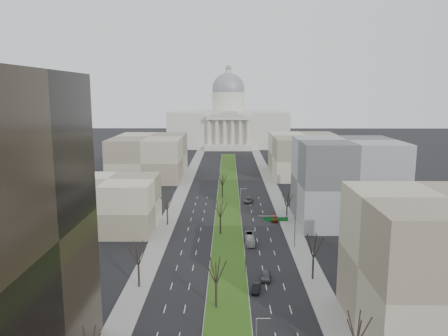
# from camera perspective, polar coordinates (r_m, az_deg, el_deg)

# --- Properties ---
(ground) EXTENTS (600.00, 600.00, 0.00)m
(ground) POSITION_cam_1_polar(r_m,az_deg,el_deg) (155.85, 0.53, -3.96)
(ground) COLOR black
(ground) RESTS_ON ground
(median) EXTENTS (8.00, 222.03, 0.20)m
(median) POSITION_cam_1_polar(r_m,az_deg,el_deg) (154.84, 0.53, -4.01)
(median) COLOR #999993
(median) RESTS_ON ground
(sidewalk_left) EXTENTS (5.00, 330.00, 0.15)m
(sidewalk_left) POSITION_cam_1_polar(r_m,az_deg,el_deg) (132.87, -7.10, -6.47)
(sidewalk_left) COLOR gray
(sidewalk_left) RESTS_ON ground
(sidewalk_right) EXTENTS (5.00, 330.00, 0.15)m
(sidewalk_right) POSITION_cam_1_polar(r_m,az_deg,el_deg) (132.85, 8.14, -6.50)
(sidewalk_right) COLOR gray
(sidewalk_right) RESTS_ON ground
(capitol) EXTENTS (80.00, 46.00, 55.00)m
(capitol) POSITION_cam_1_polar(r_m,az_deg,el_deg) (301.60, 0.56, 5.94)
(capitol) COLOR beige
(capitol) RESTS_ON ground
(building_beige_left) EXTENTS (26.00, 22.00, 14.00)m
(building_beige_left) POSITION_cam_1_polar(r_m,az_deg,el_deg) (124.68, -14.88, -4.54)
(building_beige_left) COLOR gray
(building_beige_left) RESTS_ON ground
(building_tan_right) EXTENTS (26.00, 24.00, 22.00)m
(building_tan_right) POSITION_cam_1_polar(r_m,az_deg,el_deg) (76.08, 26.74, -11.54)
(building_tan_right) COLOR gray
(building_tan_right) RESTS_ON ground
(building_grey_right) EXTENTS (28.00, 26.00, 24.00)m
(building_grey_right) POSITION_cam_1_polar(r_m,az_deg,el_deg) (130.37, 15.65, -1.69)
(building_grey_right) COLOR #5C5F61
(building_grey_right) RESTS_ON ground
(building_far_left) EXTENTS (30.00, 40.00, 18.00)m
(building_far_left) POSITION_cam_1_polar(r_m,az_deg,el_deg) (196.54, -9.72, 1.49)
(building_far_left) COLOR gray
(building_far_left) RESTS_ON ground
(building_far_right) EXTENTS (30.00, 40.00, 18.00)m
(building_far_right) POSITION_cam_1_polar(r_m,az_deg,el_deg) (201.37, 10.56, 1.66)
(building_far_right) COLOR gray
(building_far_right) RESTS_ON ground
(tree_left_mid) EXTENTS (5.40, 5.40, 9.72)m
(tree_left_mid) POSITION_cam_1_polar(r_m,az_deg,el_deg) (86.68, -11.17, -10.84)
(tree_left_mid) COLOR black
(tree_left_mid) RESTS_ON ground
(tree_left_far) EXTENTS (5.28, 5.28, 9.50)m
(tree_left_far) POSITION_cam_1_polar(r_m,az_deg,el_deg) (124.35, -7.46, -4.40)
(tree_left_far) COLOR black
(tree_left_far) RESTS_ON ground
(tree_right_near) EXTENTS (5.16, 5.16, 9.29)m
(tree_right_near) POSITION_cam_1_polar(r_m,az_deg,el_deg) (63.88, 17.02, -19.36)
(tree_right_near) COLOR black
(tree_right_near) RESTS_ON ground
(tree_right_mid) EXTENTS (5.52, 5.52, 9.94)m
(tree_right_mid) POSITION_cam_1_polar(r_m,az_deg,el_deg) (90.26, 11.64, -9.90)
(tree_right_mid) COLOR black
(tree_right_mid) RESTS_ON ground
(tree_right_far) EXTENTS (5.04, 5.04, 9.07)m
(tree_right_far) POSITION_cam_1_polar(r_m,az_deg,el_deg) (128.25, 8.25, -4.12)
(tree_right_far) COLOR black
(tree_right_far) RESTS_ON ground
(tree_median_a) EXTENTS (5.40, 5.40, 9.72)m
(tree_median_a) POSITION_cam_1_polar(r_m,az_deg,el_deg) (77.55, -1.04, -13.20)
(tree_median_a) COLOR black
(tree_median_a) RESTS_ON ground
(tree_median_b) EXTENTS (5.40, 5.40, 9.72)m
(tree_median_b) POSITION_cam_1_polar(r_m,az_deg,el_deg) (115.39, -0.48, -5.36)
(tree_median_b) COLOR black
(tree_median_b) RESTS_ON ground
(tree_median_c) EXTENTS (5.40, 5.40, 9.72)m
(tree_median_c) POSITION_cam_1_polar(r_m,az_deg,el_deg) (154.33, -0.21, -1.43)
(tree_median_c) COLOR black
(tree_median_c) RESTS_ON ground
(streetlamp_median_b) EXTENTS (1.90, 0.20, 9.16)m
(streetlamp_median_b) POSITION_cam_1_polar(r_m,az_deg,el_deg) (92.33, 2.87, -10.79)
(streetlamp_median_b) COLOR gray
(streetlamp_median_b) RESTS_ON ground
(streetlamp_median_c) EXTENTS (1.90, 0.20, 9.16)m
(streetlamp_median_c) POSITION_cam_1_polar(r_m,az_deg,el_deg) (130.48, 2.18, -4.55)
(streetlamp_median_c) COLOR gray
(streetlamp_median_c) RESTS_ON ground
(mast_arm_signs) EXTENTS (9.12, 0.24, 8.09)m
(mast_arm_signs) POSITION_cam_1_polar(r_m,az_deg,el_deg) (106.89, 7.81, -7.21)
(mast_arm_signs) COLOR gray
(mast_arm_signs) RESTS_ON ground
(car_grey_near) EXTENTS (2.50, 5.02, 1.64)m
(car_grey_near) POSITION_cam_1_polar(r_m,az_deg,el_deg) (91.11, 5.48, -13.83)
(car_grey_near) COLOR #4C4F54
(car_grey_near) RESTS_ON ground
(car_black) EXTENTS (2.10, 4.46, 1.41)m
(car_black) POSITION_cam_1_polar(r_m,az_deg,el_deg) (86.19, 4.22, -15.34)
(car_black) COLOR black
(car_black) RESTS_ON ground
(car_red) EXTENTS (2.13, 5.16, 1.49)m
(car_red) POSITION_cam_1_polar(r_m,az_deg,el_deg) (130.09, 6.51, -6.51)
(car_red) COLOR maroon
(car_red) RESTS_ON ground
(car_grey_far) EXTENTS (3.44, 5.95, 1.56)m
(car_grey_far) POSITION_cam_1_polar(r_m,az_deg,el_deg) (150.12, 3.25, -4.21)
(car_grey_far) COLOR #4A4D51
(car_grey_far) RESTS_ON ground
(box_van) EXTENTS (2.22, 8.03, 2.22)m
(box_van) POSITION_cam_1_polar(r_m,az_deg,el_deg) (110.69, 3.39, -9.25)
(box_van) COLOR silver
(box_van) RESTS_ON ground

